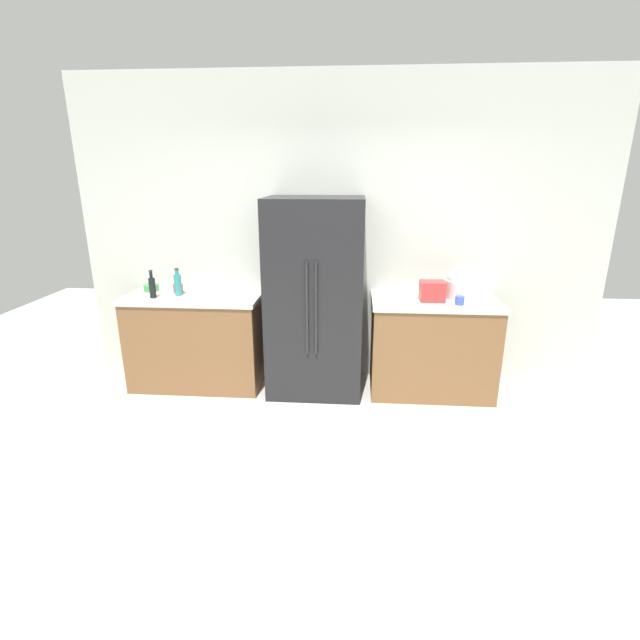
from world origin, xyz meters
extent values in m
plane|color=beige|center=(0.00, 0.00, 0.00)|extent=(10.35, 10.35, 0.00)
cube|color=silver|center=(0.00, 1.79, 1.48)|extent=(5.18, 0.10, 2.97)
cube|color=brown|center=(-1.39, 1.41, 0.45)|extent=(1.27, 0.64, 0.89)
cube|color=silver|center=(-1.39, 1.41, 0.91)|extent=(1.30, 0.67, 0.04)
cube|color=brown|center=(0.92, 1.41, 0.45)|extent=(1.15, 0.64, 0.89)
cube|color=silver|center=(0.92, 1.41, 0.91)|extent=(1.18, 0.67, 0.04)
cube|color=black|center=(-0.20, 1.38, 0.93)|extent=(0.89, 0.68, 1.86)
cylinder|color=#262628|center=(-0.24, 1.02, 0.93)|extent=(0.02, 0.02, 0.84)
cylinder|color=#262628|center=(-0.16, 1.02, 0.93)|extent=(0.02, 0.02, 0.84)
cube|color=red|center=(0.88, 1.36, 1.02)|extent=(0.22, 0.18, 0.18)
cylinder|color=silver|center=(1.16, 1.48, 1.02)|extent=(0.27, 0.27, 0.17)
sphere|color=silver|center=(1.16, 1.48, 1.10)|extent=(0.25, 0.25, 0.25)
cylinder|color=black|center=(-1.73, 1.27, 1.03)|extent=(0.06, 0.06, 0.19)
cylinder|color=black|center=(-1.73, 1.27, 1.15)|extent=(0.03, 0.03, 0.06)
cylinder|color=#333338|center=(-1.73, 1.27, 1.19)|extent=(0.03, 0.03, 0.02)
cylinder|color=teal|center=(-1.53, 1.38, 1.03)|extent=(0.07, 0.07, 0.20)
cylinder|color=teal|center=(-1.53, 1.38, 1.16)|extent=(0.03, 0.03, 0.05)
cylinder|color=#333338|center=(-1.53, 1.38, 1.19)|extent=(0.04, 0.04, 0.02)
cylinder|color=red|center=(-1.57, 1.48, 0.98)|extent=(0.09, 0.09, 0.09)
cylinder|color=blue|center=(1.11, 1.25, 0.97)|extent=(0.08, 0.08, 0.08)
cylinder|color=green|center=(-1.86, 1.52, 0.97)|extent=(0.15, 0.15, 0.07)
camera|label=1|loc=(0.18, -2.88, 2.08)|focal=26.25mm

